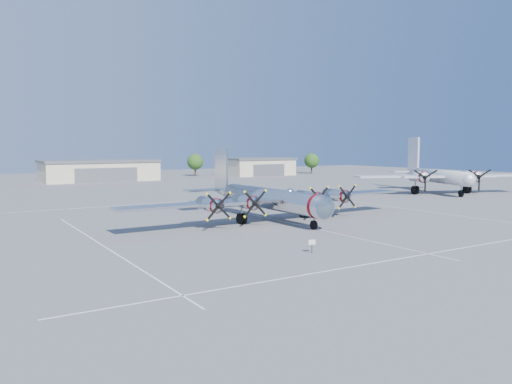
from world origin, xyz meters
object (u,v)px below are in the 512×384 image
hangar_center (99,170)px  main_bomber_b29 (266,219)px  hangar_east (257,166)px  tree_east (195,162)px  tree_far_east (312,161)px  info_placard (312,244)px  twin_engine_east (437,193)px

hangar_center → main_bomber_b29: bearing=-90.4°
hangar_east → tree_east: (-18.00, 6.04, 1.51)m
main_bomber_b29 → tree_far_east: bearing=47.6°
tree_far_east → tree_east: bearing=168.1°
hangar_center → main_bomber_b29: size_ratio=0.74×
hangar_center → info_placard: bearing=-94.6°
main_bomber_b29 → tree_east: bearing=69.4°
tree_east → twin_engine_east: tree_east is taller
hangar_east → info_placard: 113.40m
hangar_east → tree_far_east: size_ratio=3.10×
twin_engine_east → info_placard: twin_engine_east is taller
hangar_center → hangar_east: bearing=0.0°
main_bomber_b29 → info_placard: main_bomber_b29 is taller
hangar_east → tree_east: bearing=161.5°
tree_east → info_placard: (-37.98, -104.64, -3.43)m
hangar_east → tree_far_east: bearing=-5.6°
hangar_center → tree_far_east: bearing=-1.7°
info_placard → twin_engine_east: bearing=46.9°
hangar_center → hangar_east: same height
hangar_east → info_placard: bearing=-119.6°
main_bomber_b29 → twin_engine_east: twin_engine_east is taller
tree_east → main_bomber_b29: bearing=-109.5°
hangar_east → twin_engine_east: size_ratio=0.61×
twin_engine_east → hangar_east: bearing=110.0°
main_bomber_b29 → info_placard: (-7.43, -18.43, 0.79)m
tree_east → tree_far_east: bearing=-11.9°
info_placard → hangar_east: bearing=78.3°
tree_far_east → main_bomber_b29: (-68.55, -78.20, -4.22)m
tree_far_east → hangar_center: bearing=178.3°
hangar_east → hangar_center: bearing=-180.0°
hangar_center → tree_east: (30.00, 6.04, 1.51)m
hangar_center → hangar_east: size_ratio=1.39×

